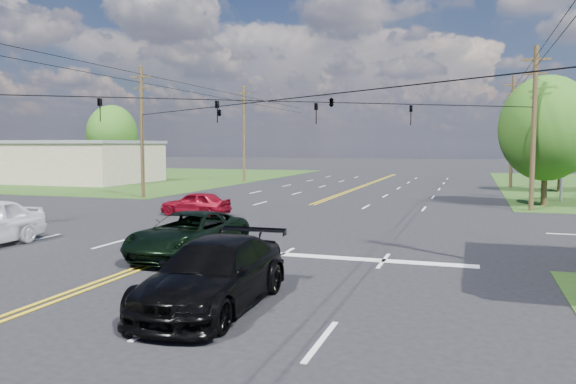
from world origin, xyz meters
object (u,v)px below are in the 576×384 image
(pickup_dkgreen, at_px, (189,234))
(suv_black, at_px, (214,274))
(pole_nw, at_px, (142,130))
(tree_right_a, at_px, (546,128))
(tree_right_b, at_px, (561,140))
(tree_far_l, at_px, (112,134))
(pole_left_far, at_px, (244,132))
(retail_nw, at_px, (70,163))
(pole_ne, at_px, (534,126))
(pole_right_far, at_px, (512,130))

(pickup_dkgreen, xyz_separation_m, suv_black, (3.51, -5.30, 0.04))
(pole_nw, relative_size, tree_right_a, 1.16)
(tree_right_a, bearing_deg, tree_right_b, 78.23)
(suv_black, bearing_deg, tree_far_l, 126.83)
(pole_left_far, height_order, suv_black, pole_left_far)
(pickup_dkgreen, bearing_deg, retail_nw, 135.47)
(pickup_dkgreen, height_order, suv_black, suv_black)
(tree_far_l, bearing_deg, pickup_dkgreen, -51.76)
(pole_ne, height_order, tree_right_b, pole_ne)
(tree_right_a, bearing_deg, pickup_dkgreen, -122.45)
(pole_ne, height_order, suv_black, pole_ne)
(pole_left_far, relative_size, tree_far_l, 1.15)
(pole_left_far, height_order, tree_right_a, pole_left_far)
(pole_nw, distance_m, pole_ne, 26.00)
(retail_nw, bearing_deg, tree_right_b, 2.46)
(pickup_dkgreen, bearing_deg, tree_right_b, 65.45)
(tree_right_b, bearing_deg, suv_black, -107.96)
(retail_nw, relative_size, pickup_dkgreen, 2.94)
(pole_right_far, bearing_deg, tree_right_b, -48.81)
(pole_left_far, bearing_deg, retail_nw, -160.56)
(retail_nw, bearing_deg, tree_right_a, -12.80)
(tree_right_b, height_order, tree_far_l, tree_far_l)
(retail_nw, xyz_separation_m, tree_far_l, (-2.00, 10.00, 3.19))
(tree_right_a, bearing_deg, tree_far_l, 156.50)
(pickup_dkgreen, bearing_deg, tree_far_l, 129.40)
(pole_right_far, relative_size, tree_right_b, 1.41)
(pole_nw, height_order, tree_far_l, pole_nw)
(tree_right_b, bearing_deg, tree_right_a, -101.77)
(tree_right_a, relative_size, suv_black, 1.49)
(retail_nw, bearing_deg, pickup_dkgreen, -45.68)
(pole_ne, height_order, pickup_dkgreen, pole_ne)
(tree_right_a, height_order, suv_black, tree_right_a)
(tree_far_l, bearing_deg, pole_ne, -27.07)
(pole_left_far, height_order, tree_right_b, pole_left_far)
(pole_right_far, distance_m, tree_right_b, 5.40)
(tree_right_b, bearing_deg, retail_nw, -177.54)
(pole_ne, distance_m, pole_right_far, 19.00)
(tree_far_l, height_order, suv_black, tree_far_l)
(suv_black, bearing_deg, pole_ne, 68.19)
(pole_right_far, distance_m, tree_right_a, 16.03)
(tree_right_b, xyz_separation_m, pickup_dkgreen, (-16.00, -33.24, -3.46))
(pole_nw, relative_size, pole_left_far, 0.95)
(tree_right_a, height_order, tree_far_l, tree_far_l)
(pole_nw, xyz_separation_m, pole_left_far, (0.00, 19.00, 0.25))
(pole_right_far, xyz_separation_m, tree_right_a, (1.00, -16.00, -0.30))
(retail_nw, distance_m, tree_far_l, 10.69)
(retail_nw, bearing_deg, tree_far_l, 101.31)
(suv_black, bearing_deg, retail_nw, 132.05)
(pole_nw, xyz_separation_m, tree_right_a, (27.00, 3.00, -0.05))
(retail_nw, distance_m, tree_right_b, 46.60)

